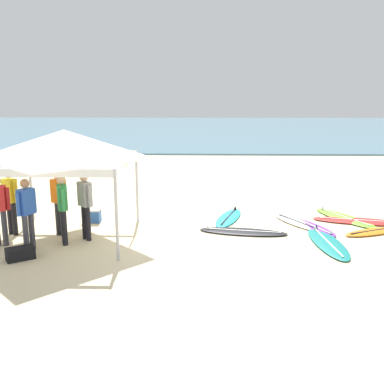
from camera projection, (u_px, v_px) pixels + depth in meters
ground_plane at (191, 246)px, 10.66m from camera, size 80.00×80.00×0.00m
sea at (200, 129)px, 43.33m from camera, size 80.00×36.00×0.10m
canopy_tent at (64, 144)px, 10.72m from camera, size 3.15×3.15×2.75m
surfboard_teal at (328, 243)px, 10.78m from camera, size 0.79×2.46×0.19m
surfboard_lime at (344, 218)px, 12.91m from camera, size 1.59×2.32×0.19m
surfboard_black at (243, 232)px, 11.64m from camera, size 2.38×0.99×0.19m
surfboard_orange at (374, 231)px, 11.65m from camera, size 1.91×1.21×0.19m
surfboard_cyan at (229, 218)px, 12.93m from camera, size 1.13×2.12×0.19m
surfboard_purple at (313, 227)px, 12.04m from camera, size 1.17×1.86×0.19m
surfboard_white at (297, 222)px, 12.44m from camera, size 1.34×1.87×0.19m
surfboard_red at (360, 221)px, 12.58m from camera, size 2.67×1.20×0.19m
person_yellow at (10, 198)px, 11.30m from camera, size 0.49×0.37×1.71m
person_orange at (59, 198)px, 11.22m from camera, size 0.48×0.38×1.71m
person_blue at (27, 210)px, 10.16m from camera, size 0.36×0.50×1.71m
person_green at (63, 205)px, 10.58m from camera, size 0.33×0.52×1.71m
person_grey at (85, 202)px, 10.90m from camera, size 0.41×0.42×1.71m
gear_bag_near_tent at (20, 253)px, 9.78m from camera, size 0.68×0.60×0.28m
cooler_box at (92, 215)px, 12.58m from camera, size 0.50×0.36×0.39m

